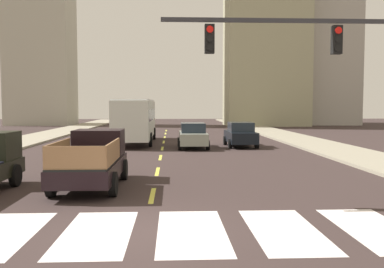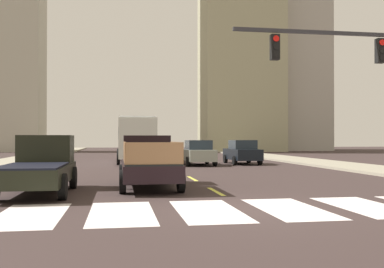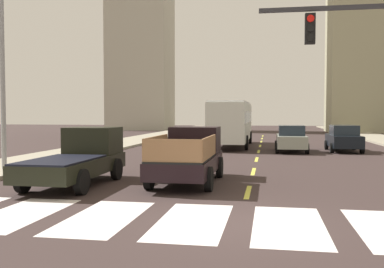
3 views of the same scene
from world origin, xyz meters
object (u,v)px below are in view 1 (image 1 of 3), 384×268
(sedan_near_left, at_px, (240,134))
(sedan_near_right, at_px, (193,136))
(pickup_stakebed, at_px, (93,160))
(traffic_signal_gantry, at_px, (375,62))
(city_bus, at_px, (136,118))

(sedan_near_left, bearing_deg, sedan_near_right, -165.95)
(pickup_stakebed, xyz_separation_m, sedan_near_left, (7.67, 14.09, -0.08))
(traffic_signal_gantry, bearing_deg, sedan_near_left, 94.19)
(city_bus, bearing_deg, sedan_near_right, -46.02)
(sedan_near_right, bearing_deg, city_bus, 134.21)
(sedan_near_left, bearing_deg, city_bus, 156.48)
(sedan_near_left, bearing_deg, pickup_stakebed, -119.27)
(sedan_near_left, relative_size, sedan_near_right, 1.00)
(city_bus, height_order, sedan_near_right, city_bus)
(pickup_stakebed, bearing_deg, sedan_near_right, 72.30)
(pickup_stakebed, relative_size, city_bus, 0.48)
(pickup_stakebed, height_order, sedan_near_left, pickup_stakebed)
(sedan_near_left, bearing_deg, traffic_signal_gantry, -86.52)
(pickup_stakebed, bearing_deg, traffic_signal_gantry, -18.35)
(city_bus, relative_size, sedan_near_left, 2.45)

